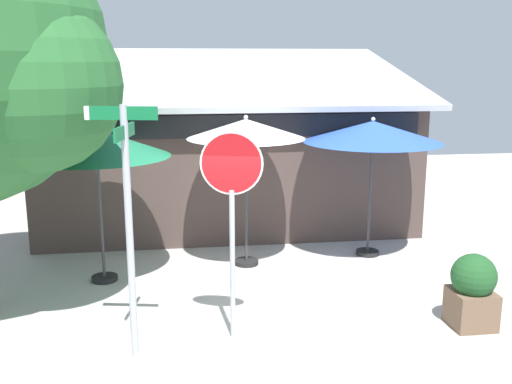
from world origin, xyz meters
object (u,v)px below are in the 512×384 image
(stop_sign, at_px, (232,195))
(sidewalk_planter, at_px, (473,290))
(patio_umbrella_forest_green_left, at_px, (97,144))
(street_sign_post, at_px, (128,209))
(patio_umbrella_ivory_center, at_px, (246,130))
(patio_umbrella_royal_blue_right, at_px, (373,132))

(stop_sign, height_order, sidewalk_planter, stop_sign)
(patio_umbrella_forest_green_left, height_order, sidewalk_planter, patio_umbrella_forest_green_left)
(street_sign_post, xyz_separation_m, patio_umbrella_ivory_center, (1.83, 3.19, 0.56))
(street_sign_post, xyz_separation_m, stop_sign, (1.30, 0.34, 0.06))
(patio_umbrella_ivory_center, height_order, patio_umbrella_royal_blue_right, patio_umbrella_ivory_center)
(patio_umbrella_ivory_center, xyz_separation_m, sidewalk_planter, (2.83, -3.00, -1.94))
(street_sign_post, xyz_separation_m, sidewalk_planter, (4.67, 0.19, -1.37))
(stop_sign, xyz_separation_m, patio_umbrella_forest_green_left, (-1.98, 2.37, 0.38))
(patio_umbrella_forest_green_left, height_order, patio_umbrella_royal_blue_right, patio_umbrella_forest_green_left)
(patio_umbrella_forest_green_left, distance_m, sidewalk_planter, 6.18)
(patio_umbrella_forest_green_left, bearing_deg, street_sign_post, -75.87)
(patio_umbrella_ivory_center, distance_m, sidewalk_planter, 4.56)
(stop_sign, distance_m, patio_umbrella_ivory_center, 2.95)
(street_sign_post, relative_size, patio_umbrella_royal_blue_right, 1.19)
(stop_sign, bearing_deg, patio_umbrella_ivory_center, 79.40)
(stop_sign, height_order, patio_umbrella_forest_green_left, stop_sign)
(stop_sign, xyz_separation_m, sidewalk_planter, (3.37, -0.14, -1.43))
(stop_sign, bearing_deg, sidewalk_planter, -2.46)
(street_sign_post, height_order, patio_umbrella_royal_blue_right, street_sign_post)
(stop_sign, relative_size, patio_umbrella_royal_blue_right, 1.05)
(street_sign_post, xyz_separation_m, patio_umbrella_royal_blue_right, (4.24, 3.42, 0.46))
(patio_umbrella_forest_green_left, bearing_deg, sidewalk_planter, -25.21)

